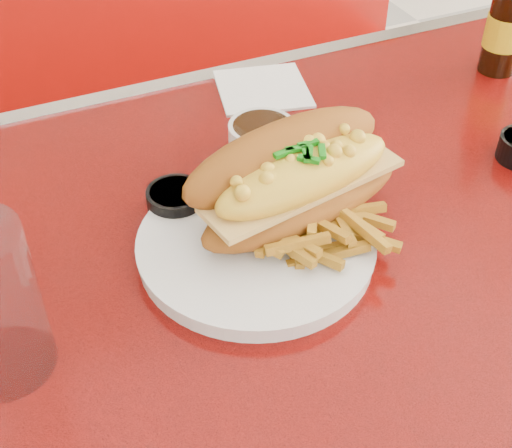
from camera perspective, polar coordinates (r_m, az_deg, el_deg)
name	(u,v)px	position (r m, az deg, el deg)	size (l,w,h in m)	color
diner_table	(403,317)	(0.92, 11.66, -7.30)	(1.23, 0.83, 0.77)	#BB110C
booth_bench_far	(192,172)	(1.68, -5.13, 4.18)	(1.20, 0.51, 0.90)	#9A100A
dinner_plate	(256,246)	(0.74, 0.00, -1.75)	(0.33, 0.33, 0.02)	silver
mac_hoagie	(296,177)	(0.75, 3.24, 3.78)	(0.27, 0.16, 0.11)	#975418
fries_pile	(314,219)	(0.74, 4.65, 0.37)	(0.13, 0.11, 0.04)	#C68C21
fork	(296,219)	(0.76, 3.25, 0.37)	(0.08, 0.12, 0.00)	silver
gravy_ramekin	(262,140)	(0.87, 0.48, 6.77)	(0.10, 0.10, 0.05)	silver
sauce_cup_left	(176,201)	(0.79, -6.42, 1.82)	(0.07, 0.07, 0.03)	black
beer_bottle	(508,17)	(1.09, 19.52, 15.33)	(0.07, 0.07, 0.22)	black
paper_napkin	(263,89)	(1.02, 0.53, 10.77)	(0.12, 0.12, 0.00)	white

